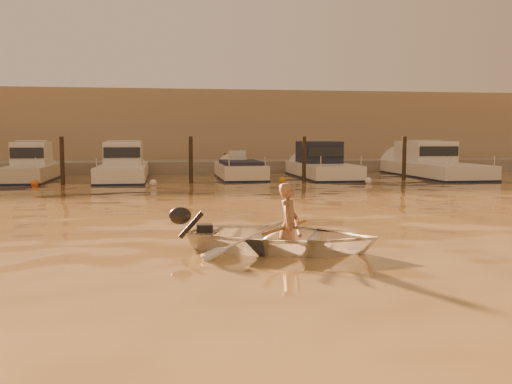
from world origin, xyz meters
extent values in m
plane|color=#91613A|center=(0.00, 0.00, 0.00)|extent=(160.00, 160.00, 0.00)
imported|color=silver|center=(0.71, -0.97, 0.23)|extent=(4.02, 3.51, 0.69)
imported|color=#916648|center=(0.80, -1.01, 0.45)|extent=(0.55, 0.65, 1.51)
cylinder|color=brown|center=(0.94, -1.07, 0.42)|extent=(0.46, 2.07, 0.13)
cylinder|color=brown|center=(0.76, -0.99, 0.42)|extent=(1.19, 1.80, 0.13)
cylinder|color=#2D2319|center=(-5.50, 13.80, 0.90)|extent=(0.18, 0.18, 2.20)
cylinder|color=#2D2319|center=(-0.20, 13.80, 0.90)|extent=(0.18, 0.18, 2.20)
cylinder|color=#2D2319|center=(4.80, 13.80, 0.90)|extent=(0.18, 0.18, 2.20)
cylinder|color=#2D2319|center=(9.50, 13.80, 0.90)|extent=(0.18, 0.18, 2.20)
sphere|color=orange|center=(-6.54, 13.45, 0.10)|extent=(0.30, 0.30, 0.30)
sphere|color=silver|center=(-1.78, 12.91, 0.10)|extent=(0.30, 0.30, 0.30)
sphere|color=orange|center=(3.77, 13.52, 0.10)|extent=(0.30, 0.30, 0.30)
sphere|color=white|center=(7.33, 12.53, 0.10)|extent=(0.30, 0.30, 0.30)
cube|color=gray|center=(0.00, 21.50, 0.15)|extent=(52.00, 4.00, 1.00)
cube|color=#9E8466|center=(0.00, 27.00, 2.40)|extent=(46.00, 7.00, 4.80)
camera|label=1|loc=(-1.38, -10.78, 2.04)|focal=40.00mm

